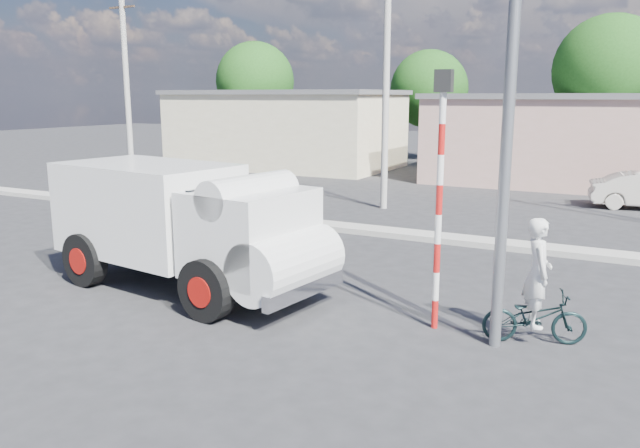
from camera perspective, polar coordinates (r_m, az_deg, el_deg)
The scene contains 9 objects.
ground_plane at distance 11.22m, azimuth -8.02°, elevation -9.07°, with size 120.00×120.00×0.00m, color #28282A.
median at distance 18.02m, azimuth 6.94°, elevation -0.82°, with size 40.00×0.80×0.16m, color #99968E.
truck at distance 12.93m, azimuth -12.00°, elevation 0.09°, with size 6.42×3.12×2.55m.
bicycle at distance 10.76m, azimuth 19.02°, elevation -8.07°, with size 0.58×1.65×0.87m, color black.
cyclist at distance 10.62m, azimuth 19.18°, elevation -5.77°, with size 0.65×0.42×1.77m, color silver.
traffic_pole at distance 10.50m, azimuth 10.92°, elevation 4.04°, with size 0.28×0.18×4.36m.
streetlight at distance 9.94m, azimuth 16.35°, elevation 17.06°, with size 2.34×0.22×9.00m.
building_row at distance 30.95m, azimuth 18.38°, elevation 7.71°, with size 37.80×7.30×4.44m.
utility_poles at distance 20.68m, azimuth 19.94°, elevation 11.31°, with size 35.40×0.24×8.00m.
Camera 1 is at (6.20, -8.47, 3.95)m, focal length 35.00 mm.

